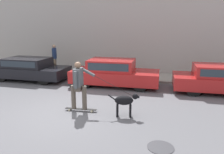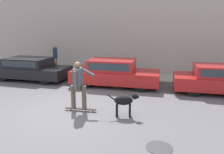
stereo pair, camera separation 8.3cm
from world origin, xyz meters
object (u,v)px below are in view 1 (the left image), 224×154
Objects in this scene: parked_car_1 at (114,73)px; pedestrian_with_bag at (55,57)px; parked_car_2 at (223,80)px; skateboarder at (79,84)px; dog at (125,101)px; parked_car_0 at (30,69)px.

parked_car_1 is 2.52× the size of pedestrian_with_bag.
parked_car_2 is 6.33m from skateboarder.
dog is at bearing -137.81° from parked_car_2.
dog is (5.97, -3.56, -0.08)m from parked_car_0.
parked_car_1 is (4.72, -0.00, 0.02)m from parked_car_0.
parked_car_2 is 1.79× the size of skateboarder.
parked_car_0 is 5.63m from skateboarder.
parked_car_2 is 2.57× the size of pedestrian_with_bag.
parked_car_0 is 2.40× the size of pedestrian_with_bag.
parked_car_1 reaches higher than parked_car_0.
parked_car_2 is (9.62, -0.00, 0.00)m from parked_car_0.
skateboarder reaches higher than parked_car_0.
parked_car_0 is at bearing 177.88° from parked_car_2.
parked_car_2 is 5.10m from dog.
dog is at bearing -5.82° from skateboarder.
parked_car_2 is at bearing 29.41° from skateboarder.
parked_car_1 is 0.98× the size of parked_car_2.
parked_car_0 is at bearing 138.40° from dog.
parked_car_0 is 0.95× the size of parked_car_1.
parked_car_1 is at bearing 98.55° from dog.
skateboarder is at bearing -38.85° from parked_car_0.
dog is 0.59× the size of pedestrian_with_bag.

